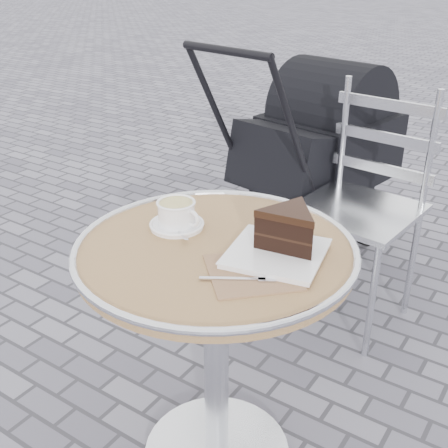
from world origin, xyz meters
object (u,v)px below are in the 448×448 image
Objects in this scene: cappuccino_set at (177,216)px; baby_stroller at (315,158)px; cafe_table at (216,301)px; bistro_chair at (372,179)px; cake_plate_set at (285,234)px.

cappuccino_set is 0.14× the size of baby_stroller.
baby_stroller reaches higher than cafe_table.
baby_stroller is at bearing 143.53° from bistro_chair.
bistro_chair is 0.87× the size of baby_stroller.
bistro_chair is at bearing 82.29° from cappuccino_set.
bistro_chair reaches higher than cafe_table.
cafe_table is at bearing -87.01° from bistro_chair.
baby_stroller is (-0.54, 1.33, -0.30)m from cake_plate_set.
cafe_table is 1.44m from baby_stroller.
cappuccino_set is 0.16× the size of bistro_chair.
bistro_chair is 0.58m from baby_stroller.
baby_stroller reaches higher than bistro_chair.
cappuccino_set is 0.40× the size of cake_plate_set.
baby_stroller is at bearing 100.22° from cake_plate_set.
cake_plate_set is 0.35× the size of baby_stroller.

